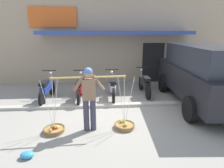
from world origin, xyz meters
TOP-DOWN VIEW (x-y plane):
  - ground_plane at (0.00, 0.00)m, footprint 90.00×90.00m
  - sidewalk_curb at (0.00, 0.70)m, footprint 20.00×0.24m
  - fruit_vendor at (-0.60, -0.88)m, footprint 1.87×0.22m
  - fruit_basket_left_side at (0.33, -0.84)m, footprint 0.57×0.57m
  - fruit_basket_right_side at (-1.54, -0.93)m, footprint 0.57×0.57m
  - motorcycle_nearest_shop at (-2.30, 1.50)m, footprint 0.54×1.82m
  - motorcycle_second_in_row at (-1.06, 1.46)m, footprint 0.54×1.82m
  - motorcycle_third_in_row at (0.19, 1.55)m, footprint 0.54×1.82m
  - motorcycle_end_of_row at (1.55, 1.90)m, footprint 0.54×1.82m
  - parked_truck at (3.34, 0.76)m, footprint 2.39×4.91m
  - storefront_building at (0.52, 6.51)m, footprint 13.00×6.00m
  - plastic_litter_bag at (-1.87, -1.96)m, footprint 0.28×0.22m
  - wooden_crate at (1.85, 2.74)m, footprint 0.44×0.36m

SIDE VIEW (x-z plane):
  - ground_plane at x=0.00m, z-range 0.00..0.00m
  - sidewalk_curb at x=0.00m, z-range 0.00..0.10m
  - plastic_litter_bag at x=-1.87m, z-range 0.00..0.14m
  - fruit_basket_left_side at x=0.33m, z-range -0.65..0.80m
  - fruit_basket_right_side at x=-1.54m, z-range -0.65..0.81m
  - wooden_crate at x=1.85m, z-range 0.00..0.32m
  - motorcycle_nearest_shop at x=-2.30m, z-range -0.09..1.00m
  - motorcycle_second_in_row at x=-1.06m, z-range -0.09..1.00m
  - motorcycle_third_in_row at x=0.19m, z-range -0.09..1.00m
  - motorcycle_end_of_row at x=1.55m, z-range -0.09..1.00m
  - fruit_vendor at x=-0.60m, z-range 0.13..1.83m
  - parked_truck at x=3.34m, z-range 0.08..2.18m
  - storefront_building at x=0.52m, z-range 0.00..4.20m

